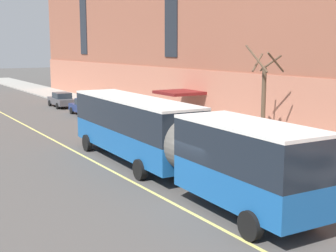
{
  "coord_description": "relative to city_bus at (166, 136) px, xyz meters",
  "views": [
    {
      "loc": [
        -10.78,
        -14.76,
        6.2
      ],
      "look_at": [
        2.86,
        7.47,
        1.8
      ],
      "focal_mm": 50.0,
      "sensor_mm": 36.0,
      "label": 1
    }
  ],
  "objects": [
    {
      "name": "city_bus",
      "position": [
        0.0,
        0.0,
        0.0
      ],
      "size": [
        3.33,
        18.54,
        3.53
      ],
      "color": "#19569E",
      "rests_on": "ground"
    },
    {
      "name": "parked_car_green_2",
      "position": [
        4.54,
        12.58,
        -1.27
      ],
      "size": [
        2.01,
        4.29,
        1.56
      ],
      "color": "#23603D",
      "rests_on": "ground"
    },
    {
      "name": "ground_plane",
      "position": [
        -0.52,
        -3.88,
        -2.05
      ],
      "size": [
        260.0,
        260.0,
        0.0
      ],
      "primitive_type": "plane",
      "color": "#4C4947"
    },
    {
      "name": "lane_centerline",
      "position": [
        -1.7,
        -0.88,
        -2.05
      ],
      "size": [
        0.16,
        140.0,
        0.01
      ],
      "primitive_type": "cube",
      "color": "#E0D66B",
      "rests_on": "ground"
    },
    {
      "name": "parked_car_navy_3",
      "position": [
        4.62,
        21.79,
        -1.27
      ],
      "size": [
        2.1,
        4.44,
        1.56
      ],
      "color": "navy",
      "rests_on": "ground"
    },
    {
      "name": "street_tree_mid_block",
      "position": [
        8.04,
        1.99,
        1.17
      ],
      "size": [
        1.91,
        1.86,
        6.2
      ],
      "color": "brown",
      "rests_on": "sidewalk"
    },
    {
      "name": "parked_car_silver_8",
      "position": [
        4.67,
        4.91,
        -1.27
      ],
      "size": [
        2.05,
        4.51,
        1.56
      ],
      "color": "#B7B7BC",
      "rests_on": "ground"
    },
    {
      "name": "parked_car_green_7",
      "position": [
        4.65,
        -1.96,
        -1.27
      ],
      "size": [
        2.02,
        4.27,
        1.56
      ],
      "color": "#23603D",
      "rests_on": "ground"
    },
    {
      "name": "sidewalk",
      "position": [
        8.32,
        -0.88,
        -1.98
      ],
      "size": [
        4.89,
        160.0,
        0.15
      ],
      "primitive_type": "cube",
      "color": "#9E9B93",
      "rests_on": "ground"
    },
    {
      "name": "parked_car_darkgray_0",
      "position": [
        4.65,
        28.69,
        -1.27
      ],
      "size": [
        2.04,
        4.6,
        1.56
      ],
      "color": "#4C4C51",
      "rests_on": "ground"
    }
  ]
}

